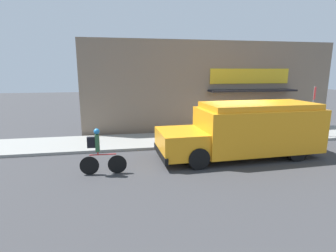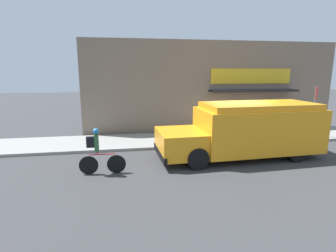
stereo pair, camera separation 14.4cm
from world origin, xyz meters
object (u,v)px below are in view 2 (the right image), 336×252
at_px(school_bus, 247,130).
at_px(cyclist, 98,152).
at_px(trash_bin, 284,126).
at_px(stop_sign_post, 315,103).

relative_size(school_bus, cyclist, 4.14).
height_order(school_bus, trash_bin, school_bus).
relative_size(school_bus, stop_sign_post, 2.56).
distance_m(school_bus, trash_bin, 4.73).
height_order(cyclist, trash_bin, cyclist).
relative_size(cyclist, stop_sign_post, 0.62).
xyz_separation_m(school_bus, cyclist, (-5.70, -0.90, -0.36)).
distance_m(cyclist, stop_sign_post, 10.92).
bearing_deg(stop_sign_post, school_bus, -154.91).
distance_m(stop_sign_post, trash_bin, 1.87).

